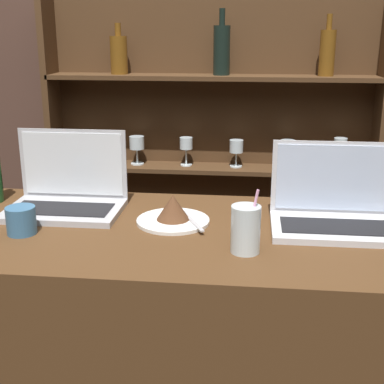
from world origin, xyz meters
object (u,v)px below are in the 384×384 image
at_px(cake_plate, 173,213).
at_px(water_glass, 246,229).
at_px(laptop_far, 334,210).
at_px(laptop_near, 67,193).
at_px(coffee_cup, 21,220).

height_order(cake_plate, water_glass, water_glass).
bearing_deg(cake_plate, laptop_far, 2.01).
distance_m(laptop_near, coffee_cup, 0.22).
bearing_deg(laptop_near, laptop_far, -4.67).
distance_m(water_glass, coffee_cup, 0.61).
relative_size(cake_plate, coffee_cup, 2.63).
distance_m(laptop_near, cake_plate, 0.35).
xyz_separation_m(laptop_near, cake_plate, (0.34, -0.08, -0.02)).
xyz_separation_m(laptop_far, coffee_cup, (-0.85, -0.15, -0.01)).
distance_m(cake_plate, water_glass, 0.28).
height_order(laptop_near, laptop_far, laptop_near).
bearing_deg(coffee_cup, water_glass, -5.48).
bearing_deg(cake_plate, water_glass, -41.99).
bearing_deg(cake_plate, coffee_cup, -161.91).
relative_size(cake_plate, water_glass, 1.29).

